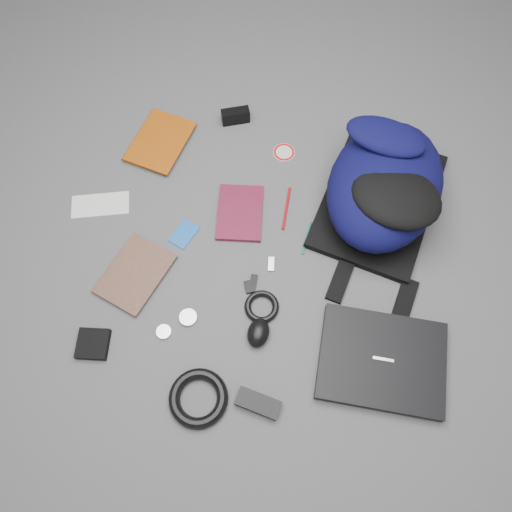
# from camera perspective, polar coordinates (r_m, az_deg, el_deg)

# --- Properties ---
(ground) EXTENTS (4.00, 4.00, 0.00)m
(ground) POSITION_cam_1_polar(r_m,az_deg,el_deg) (1.59, -0.00, -0.29)
(ground) COLOR #4F4F51
(ground) RESTS_ON ground
(backpack) EXTENTS (0.50, 0.62, 0.23)m
(backpack) POSITION_cam_1_polar(r_m,az_deg,el_deg) (1.64, 14.53, 7.89)
(backpack) COLOR black
(backpack) RESTS_ON ground
(laptop) EXTENTS (0.37, 0.29, 0.04)m
(laptop) POSITION_cam_1_polar(r_m,az_deg,el_deg) (1.52, 14.18, -11.51)
(laptop) COLOR black
(laptop) RESTS_ON ground
(textbook_red) EXTENTS (0.23, 0.28, 0.03)m
(textbook_red) POSITION_cam_1_polar(r_m,az_deg,el_deg) (1.88, -13.39, 13.42)
(textbook_red) COLOR #883807
(textbook_red) RESTS_ON ground
(comic_book) EXTENTS (0.24, 0.28, 0.02)m
(comic_book) POSITION_cam_1_polar(r_m,az_deg,el_deg) (1.64, -15.99, -0.63)
(comic_book) COLOR #AF5E0C
(comic_book) RESTS_ON ground
(envelope) EXTENTS (0.21, 0.13, 0.00)m
(envelope) POSITION_cam_1_polar(r_m,az_deg,el_deg) (1.76, -17.37, 5.61)
(envelope) COLOR silver
(envelope) RESTS_ON ground
(dvd_case) EXTENTS (0.17, 0.22, 0.02)m
(dvd_case) POSITION_cam_1_polar(r_m,az_deg,el_deg) (1.66, -1.85, 4.96)
(dvd_case) COLOR #4A0E20
(dvd_case) RESTS_ON ground
(compact_camera) EXTENTS (0.11, 0.07, 0.06)m
(compact_camera) POSITION_cam_1_polar(r_m,az_deg,el_deg) (1.86, -2.36, 15.70)
(compact_camera) COLOR black
(compact_camera) RESTS_ON ground
(sticker_disc) EXTENTS (0.08, 0.08, 0.00)m
(sticker_disc) POSITION_cam_1_polar(r_m,az_deg,el_deg) (1.80, 3.22, 11.74)
(sticker_disc) COLOR silver
(sticker_disc) RESTS_ON ground
(pen_teal) EXTENTS (0.02, 0.12, 0.01)m
(pen_teal) POSITION_cam_1_polar(r_m,az_deg,el_deg) (1.63, 5.80, 2.06)
(pen_teal) COLOR #0D7763
(pen_teal) RESTS_ON ground
(pen_red) EXTENTS (0.01, 0.16, 0.01)m
(pen_red) POSITION_cam_1_polar(r_m,az_deg,el_deg) (1.67, 3.50, 5.46)
(pen_red) COLOR #A30C13
(pen_red) RESTS_ON ground
(id_badge) EXTENTS (0.10, 0.11, 0.00)m
(id_badge) POSITION_cam_1_polar(r_m,az_deg,el_deg) (1.64, -8.21, 2.52)
(id_badge) COLOR #1756B2
(id_badge) RESTS_ON ground
(usb_black) EXTENTS (0.02, 0.06, 0.01)m
(usb_black) POSITION_cam_1_polar(r_m,az_deg,el_deg) (1.56, -0.32, -3.12)
(usb_black) COLOR black
(usb_black) RESTS_ON ground
(usb_silver) EXTENTS (0.02, 0.05, 0.01)m
(usb_silver) POSITION_cam_1_polar(r_m,az_deg,el_deg) (1.58, 1.74, -0.95)
(usb_silver) COLOR silver
(usb_silver) RESTS_ON ground
(key_fob) EXTENTS (0.04, 0.05, 0.01)m
(key_fob) POSITION_cam_1_polar(r_m,az_deg,el_deg) (1.55, -0.80, -3.55)
(key_fob) COLOR black
(key_fob) RESTS_ON ground
(mouse) EXTENTS (0.07, 0.10, 0.05)m
(mouse) POSITION_cam_1_polar(r_m,az_deg,el_deg) (1.49, 0.27, -8.76)
(mouse) COLOR black
(mouse) RESTS_ON ground
(headphone_left) EXTENTS (0.06, 0.06, 0.01)m
(headphone_left) POSITION_cam_1_polar(r_m,az_deg,el_deg) (1.53, -7.75, -6.98)
(headphone_left) COLOR #AFAFB1
(headphone_left) RESTS_ON ground
(headphone_right) EXTENTS (0.05, 0.05, 0.01)m
(headphone_right) POSITION_cam_1_polar(r_m,az_deg,el_deg) (1.53, -10.50, -8.52)
(headphone_right) COLOR silver
(headphone_right) RESTS_ON ground
(cable_coil) EXTENTS (0.14, 0.14, 0.02)m
(cable_coil) POSITION_cam_1_polar(r_m,az_deg,el_deg) (1.53, 0.66, -5.81)
(cable_coil) COLOR black
(cable_coil) RESTS_ON ground
(power_brick) EXTENTS (0.13, 0.08, 0.03)m
(power_brick) POSITION_cam_1_polar(r_m,az_deg,el_deg) (1.46, 0.24, -16.48)
(power_brick) COLOR black
(power_brick) RESTS_ON ground
(power_cord_coil) EXTENTS (0.22, 0.22, 0.03)m
(power_cord_coil) POSITION_cam_1_polar(r_m,az_deg,el_deg) (1.47, -6.60, -15.83)
(power_cord_coil) COLOR black
(power_cord_coil) RESTS_ON ground
(pouch) EXTENTS (0.10, 0.10, 0.02)m
(pouch) POSITION_cam_1_polar(r_m,az_deg,el_deg) (1.57, -18.13, -9.53)
(pouch) COLOR black
(pouch) RESTS_ON ground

